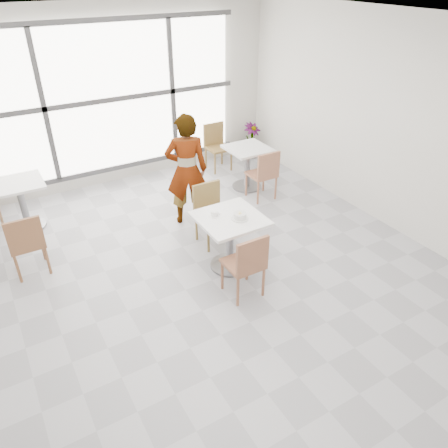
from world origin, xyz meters
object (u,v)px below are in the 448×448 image
bg_table_left (21,199)px  plant_right (251,140)px  bg_chair_left_near (26,242)px  bg_table_right (247,162)px  chair_far (210,209)px  person (187,170)px  oatmeal_bowl (240,216)px  main_table (230,233)px  bg_chair_right_near (264,172)px  coffee_cup (214,214)px  bg_chair_right_far (216,143)px  chair_near (247,262)px

bg_table_left → plant_right: bearing=8.0°
bg_table_left → bg_chair_left_near: bearing=-95.8°
bg_table_right → bg_chair_left_near: 3.83m
chair_far → person: 0.74m
oatmeal_bowl → plant_right: bearing=54.2°
main_table → bg_chair_right_near: bg_chair_right_near is taller
main_table → plant_right: 3.85m
coffee_cup → bg_chair_right_far: bg_chair_right_far is taller
bg_chair_left_near → bg_chair_right_far: (3.72, 1.76, 0.00)m
chair_far → bg_chair_left_near: same height
main_table → bg_chair_right_near: bearing=42.3°
chair_near → bg_table_right: chair_near is taller
chair_far → bg_table_left: 2.83m
chair_near → bg_chair_left_near: same height
plant_right → bg_chair_right_near: bearing=-117.2°
main_table → bg_table_right: 2.39m
bg_chair_right_far → bg_chair_right_near: bearing=-88.7°
plant_right → oatmeal_bowl: bearing=-125.8°
oatmeal_bowl → plant_right: oatmeal_bowl is taller
bg_table_right → bg_chair_right_far: 1.02m
oatmeal_bowl → bg_table_right: (1.40, 1.97, -0.31)m
coffee_cup → chair_far: bearing=66.1°
main_table → bg_chair_right_far: size_ratio=0.92×
chair_near → bg_chair_left_near: 2.77m
chair_far → plant_right: (2.25, 2.35, -0.15)m
bg_chair_right_near → plant_right: 1.92m
bg_table_left → main_table: bearing=-48.2°
main_table → person: size_ratio=0.47×
bg_table_left → bg_chair_left_near: size_ratio=0.86×
chair_near → oatmeal_bowl: bearing=-113.3°
bg_table_right → bg_chair_right_far: bearing=92.6°
bg_chair_left_near → chair_far: bearing=169.4°
bg_table_left → bg_table_right: same height
chair_far → chair_near: bearing=-100.2°
main_table → coffee_cup: size_ratio=5.03×
main_table → chair_near: bearing=-102.9°
coffee_cup → bg_chair_right_near: bg_chair_right_near is taller
oatmeal_bowl → bg_chair_left_near: size_ratio=0.24×
chair_near → plant_right: chair_near is taller
chair_near → plant_right: size_ratio=1.26×
bg_table_left → plant_right: bg_table_left is taller
bg_table_left → bg_table_right: 3.67m
bg_chair_right_near → coffee_cup: bearing=36.6°
bg_table_left → oatmeal_bowl: bearing=-48.2°
chair_far → main_table: bearing=-97.7°
chair_far → coffee_cup: (-0.25, -0.56, 0.28)m
chair_far → plant_right: chair_far is taller
main_table → bg_chair_right_far: bg_chair_right_far is taller
bg_table_left → coffee_cup: bearing=-48.8°
chair_near → coffee_cup: bearing=-88.9°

